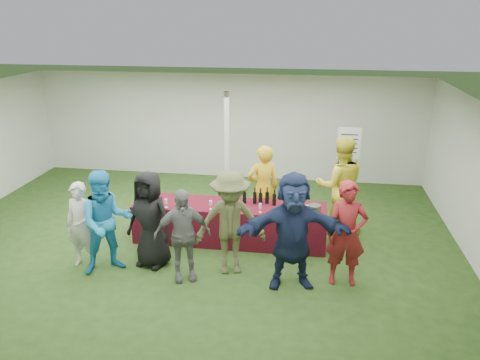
# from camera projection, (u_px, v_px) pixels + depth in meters

# --- Properties ---
(ground) EXTENTS (60.00, 60.00, 0.00)m
(ground) POSITION_uv_depth(u_px,v_px,m) (190.00, 245.00, 8.82)
(ground) COLOR #284719
(ground) RESTS_ON ground
(tent) EXTENTS (10.00, 10.00, 10.00)m
(tent) POSITION_uv_depth(u_px,v_px,m) (227.00, 159.00, 9.42)
(tent) COLOR white
(tent) RESTS_ON ground
(serving_table) EXTENTS (3.60, 0.80, 0.75)m
(serving_table) POSITION_uv_depth(u_px,v_px,m) (230.00, 223.00, 8.85)
(serving_table) COLOR maroon
(serving_table) RESTS_ON ground
(wine_bottles) EXTENTS (0.63, 0.14, 0.32)m
(wine_bottles) POSITION_uv_depth(u_px,v_px,m) (260.00, 198.00, 8.72)
(wine_bottles) COLOR black
(wine_bottles) RESTS_ON serving_table
(wine_glasses) EXTENTS (2.75, 0.12, 0.16)m
(wine_glasses) POSITION_uv_depth(u_px,v_px,m) (209.00, 204.00, 8.49)
(wine_glasses) COLOR silver
(wine_glasses) RESTS_ON serving_table
(water_bottle) EXTENTS (0.07, 0.07, 0.23)m
(water_bottle) POSITION_uv_depth(u_px,v_px,m) (228.00, 198.00, 8.77)
(water_bottle) COLOR silver
(water_bottle) RESTS_ON serving_table
(bar_towel) EXTENTS (0.25, 0.18, 0.03)m
(bar_towel) POSITION_uv_depth(u_px,v_px,m) (312.00, 208.00, 8.55)
(bar_towel) COLOR white
(bar_towel) RESTS_ON serving_table
(dump_bucket) EXTENTS (0.22, 0.22, 0.18)m
(dump_bucket) POSITION_uv_depth(u_px,v_px,m) (314.00, 210.00, 8.27)
(dump_bucket) COLOR slate
(dump_bucket) RESTS_ON serving_table
(wine_list_sign) EXTENTS (0.50, 0.03, 1.80)m
(wine_list_sign) POSITION_uv_depth(u_px,v_px,m) (348.00, 149.00, 10.20)
(wine_list_sign) COLOR slate
(wine_list_sign) RESTS_ON ground
(staff_pourer) EXTENTS (0.75, 0.63, 1.76)m
(staff_pourer) POSITION_uv_depth(u_px,v_px,m) (263.00, 189.00, 9.16)
(staff_pourer) COLOR gold
(staff_pourer) RESTS_ON ground
(staff_back) EXTENTS (1.04, 0.86, 1.95)m
(staff_back) POSITION_uv_depth(u_px,v_px,m) (340.00, 186.00, 9.04)
(staff_back) COLOR gold
(staff_back) RESTS_ON ground
(customer_0) EXTENTS (0.58, 0.42, 1.51)m
(customer_0) POSITION_uv_depth(u_px,v_px,m) (81.00, 225.00, 7.86)
(customer_0) COLOR silver
(customer_0) RESTS_ON ground
(customer_1) EXTENTS (1.08, 1.02, 1.77)m
(customer_1) POSITION_uv_depth(u_px,v_px,m) (107.00, 222.00, 7.68)
(customer_1) COLOR #1F8AC7
(customer_1) RESTS_ON ground
(customer_2) EXTENTS (0.94, 0.74, 1.69)m
(customer_2) POSITION_uv_depth(u_px,v_px,m) (150.00, 219.00, 7.87)
(customer_2) COLOR black
(customer_2) RESTS_ON ground
(customer_3) EXTENTS (0.99, 0.69, 1.56)m
(customer_3) POSITION_uv_depth(u_px,v_px,m) (182.00, 235.00, 7.46)
(customer_3) COLOR slate
(customer_3) RESTS_ON ground
(customer_4) EXTENTS (1.29, 0.94, 1.79)m
(customer_4) POSITION_uv_depth(u_px,v_px,m) (230.00, 223.00, 7.62)
(customer_4) COLOR #4F522C
(customer_4) RESTS_ON ground
(customer_5) EXTENTS (1.83, 0.87, 1.90)m
(customer_5) POSITION_uv_depth(u_px,v_px,m) (293.00, 231.00, 7.22)
(customer_5) COLOR #192444
(customer_5) RESTS_ON ground
(customer_6) EXTENTS (0.65, 0.45, 1.73)m
(customer_6) POSITION_uv_depth(u_px,v_px,m) (347.00, 234.00, 7.31)
(customer_6) COLOR maroon
(customer_6) RESTS_ON ground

